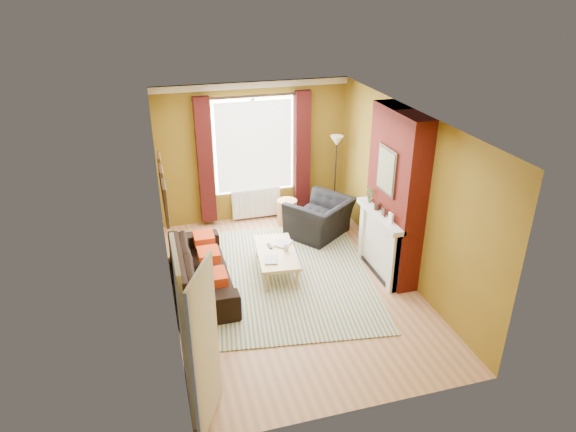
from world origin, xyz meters
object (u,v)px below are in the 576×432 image
object	(u,v)px
floor_lamp	(336,154)
sofa	(201,269)
wicker_stool	(287,212)
coffee_table	(276,254)
armchair	(320,218)

from	to	relation	value
floor_lamp	sofa	bearing A→B (deg)	-148.24
floor_lamp	wicker_stool	bearing A→B (deg)	177.27
sofa	wicker_stool	size ratio (longest dim) A/B	4.47
sofa	coffee_table	size ratio (longest dim) A/B	1.71
coffee_table	floor_lamp	xyz separation A→B (m)	(1.70, 1.76, 1.02)
sofa	wicker_stool	world-z (taller)	sofa
armchair	wicker_stool	bearing A→B (deg)	-93.08
sofa	coffee_table	xyz separation A→B (m)	(1.27, 0.08, 0.05)
sofa	armchair	size ratio (longest dim) A/B	1.98
coffee_table	wicker_stool	distance (m)	1.95
sofa	floor_lamp	world-z (taller)	floor_lamp
armchair	floor_lamp	distance (m)	1.33
coffee_table	wicker_stool	size ratio (longest dim) A/B	2.61
sofa	coffee_table	bearing A→B (deg)	-86.55
wicker_stool	coffee_table	bearing A→B (deg)	-111.24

